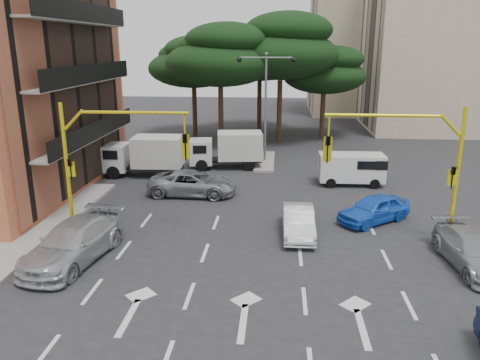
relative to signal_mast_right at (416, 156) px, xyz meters
The scene contains 20 objects.
ground 8.08m from the signal_mast_right, 163.69° to the right, with size 120.00×120.00×0.00m, color #28282B.
median_strip 16.03m from the signal_mast_right, 115.91° to the left, with size 1.40×6.00×0.15m, color gray.
apartment_beige_near 33.22m from the signal_mast_right, 66.34° to the left, with size 20.20×12.15×18.70m.
apartment_beige_far 42.69m from the signal_mast_right, 81.67° to the left, with size 16.20×12.15×16.70m.
pine_left_near 22.98m from the signal_mast_right, 118.29° to the left, with size 9.15×9.15×10.23m.
pine_center 23.13m from the signal_mast_right, 104.66° to the left, with size 9.98×9.98×11.16m.
pine_left_far 27.79m from the signal_mast_right, 119.84° to the left, with size 8.32×8.32×9.30m.
pine_right 24.14m from the signal_mast_right, 94.17° to the left, with size 7.49×7.49×8.37m.
pine_back 28.30m from the signal_mast_right, 106.03° to the left, with size 9.15×9.15×10.23m.
signal_mast_right is the anchor object (origin of this frame).
signal_mast_left 13.61m from the signal_mast_right, behind, with size 5.79×0.37×6.00m.
street_lamp_center 15.65m from the signal_mast_right, 115.91° to the left, with size 4.16×0.36×7.77m.
car_white_hatch 5.82m from the signal_mast_right, behind, with size 1.38×3.94×1.30m, color silver.
car_blue_compact 4.09m from the signal_mast_right, 114.74° to the left, with size 1.58×3.93×1.34m, color blue.
car_silver_wagon 14.63m from the signal_mast_right, 167.35° to the right, with size 2.20×5.41×1.57m, color #B0B3B8.
car_silver_cross_a 12.60m from the signal_mast_right, 151.61° to the left, with size 2.34×5.07×1.41m, color #919598.
car_silver_parked 4.41m from the signal_mast_right, 51.19° to the right, with size 1.90×4.68×1.36m, color #999BA1.
van_white 9.26m from the signal_mast_right, 98.31° to the left, with size 1.79×3.95×1.98m, color silver, non-canonical shape.
box_truck_a 17.79m from the signal_mast_right, 146.56° to the left, with size 2.25×5.36×2.64m, color silver, non-canonical shape.
box_truck_b 15.64m from the signal_mast_right, 127.79° to the left, with size 2.16×5.15×2.54m, color silver, non-canonical shape.
Camera 1 is at (0.98, -17.86, 8.45)m, focal length 35.00 mm.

